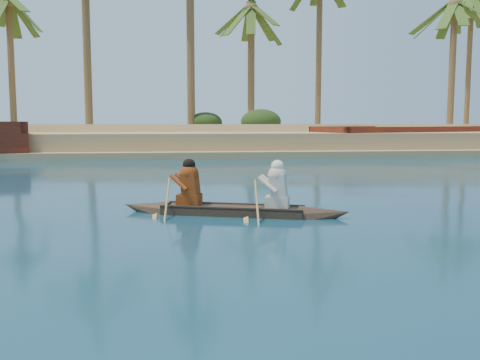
{
  "coord_description": "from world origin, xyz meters",
  "views": [
    {
      "loc": [
        6.86,
        -5.55,
        2.02
      ],
      "look_at": [
        8.31,
        7.0,
        0.6
      ],
      "focal_mm": 40.0,
      "sensor_mm": 36.0,
      "label": 1
    }
  ],
  "objects": [
    {
      "name": "canoe",
      "position": [
        8.0,
        5.69,
        0.26
      ],
      "size": [
        4.92,
        2.16,
        1.37
      ],
      "rotation": [
        0.0,
        0.0,
        -0.32
      ],
      "color": "#3D2C21",
      "rests_on": "ground"
    },
    {
      "name": "shrub_cluster",
      "position": [
        0.0,
        31.5,
        1.2
      ],
      "size": [
        100.0,
        6.0,
        2.4
      ],
      "primitive_type": null,
      "color": "#183312",
      "rests_on": "ground"
    },
    {
      "name": "barge_right",
      "position": [
        21.01,
        27.0,
        0.67
      ],
      "size": [
        12.17,
        7.32,
        1.92
      ],
      "rotation": [
        0.0,
        0.0,
        0.32
      ],
      "color": "maroon",
      "rests_on": "ground"
    },
    {
      "name": "palm_grove",
      "position": [
        0.0,
        35.0,
        8.0
      ],
      "size": [
        110.0,
        14.0,
        16.0
      ],
      "primitive_type": null,
      "color": "#334C1B",
      "rests_on": "ground"
    },
    {
      "name": "sandy_embankment",
      "position": [
        0.0,
        46.89,
        0.53
      ],
      "size": [
        150.0,
        51.0,
        1.5
      ],
      "color": "tan",
      "rests_on": "ground"
    }
  ]
}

